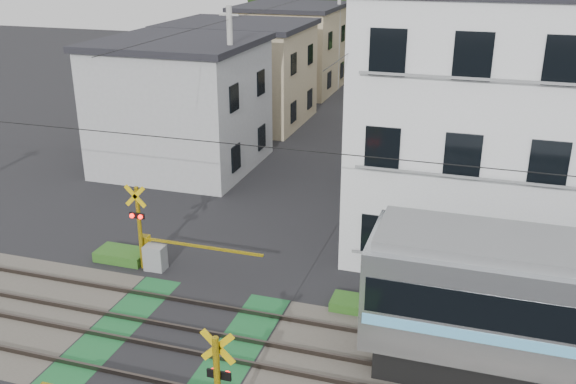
% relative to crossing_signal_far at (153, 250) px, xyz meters
% --- Properties ---
extents(ground, '(120.00, 120.00, 0.00)m').
position_rel_crossing_signal_far_xyz_m(ground, '(2.59, -3.65, -0.71)').
color(ground, black).
extents(track_bed, '(120.00, 120.00, 0.14)m').
position_rel_crossing_signal_far_xyz_m(track_bed, '(2.59, -3.65, -0.67)').
color(track_bed, '#47423A').
rests_on(track_bed, ground).
extents(crossing_signal_far, '(4.74, 0.65, 3.09)m').
position_rel_crossing_signal_far_xyz_m(crossing_signal_far, '(0.00, 0.00, 0.00)').
color(crossing_signal_far, '#E4B90C').
rests_on(crossing_signal_far, ground).
extents(apartment_block, '(10.20, 8.36, 9.30)m').
position_rel_crossing_signal_far_xyz_m(apartment_block, '(11.09, 5.84, 3.94)').
color(apartment_block, white).
rests_on(apartment_block, ground).
extents(houses_row, '(22.07, 31.35, 6.80)m').
position_rel_crossing_signal_far_xyz_m(houses_row, '(2.84, 22.27, 2.53)').
color(houses_row, '#A5A7AA').
rests_on(houses_row, ground).
extents(tree_hill, '(40.00, 11.41, 11.54)m').
position_rel_crossing_signal_far_xyz_m(tree_hill, '(3.00, 45.65, 4.53)').
color(tree_hill, '#213C14').
rests_on(tree_hill, ground).
extents(catenary, '(60.00, 5.04, 7.00)m').
position_rel_crossing_signal_far_xyz_m(catenary, '(8.59, -3.62, 2.98)').
color(catenary, '#2D2D33').
rests_on(catenary, ground).
extents(utility_poles, '(7.90, 42.00, 8.00)m').
position_rel_crossing_signal_far_xyz_m(utility_poles, '(1.53, 19.35, 3.37)').
color(utility_poles, '#A5A5A0').
rests_on(utility_poles, ground).
extents(pedestrian, '(0.79, 0.67, 1.84)m').
position_rel_crossing_signal_far_xyz_m(pedestrian, '(4.03, 27.62, 0.21)').
color(pedestrian, black).
rests_on(pedestrian, ground).
extents(weed_patches, '(10.25, 8.80, 0.40)m').
position_rel_crossing_signal_far_xyz_m(weed_patches, '(4.34, -3.74, -0.53)').
color(weed_patches, '#2D5E1E').
rests_on(weed_patches, ground).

